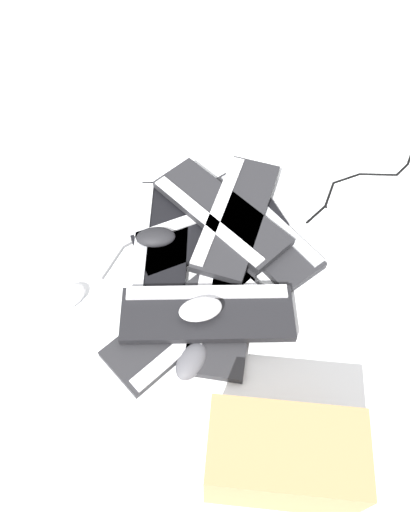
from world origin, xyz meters
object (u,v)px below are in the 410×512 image
(keyboard_3, at_px, (185,321))
(keyboard_5, at_px, (207,313))
(mouse_0, at_px, (200,309))
(mouse_1, at_px, (66,298))
(cardboard_box, at_px, (282,458))
(keyboard_6, at_px, (236,215))
(keyboard_0, at_px, (256,228))
(keyboard_1, at_px, (210,231))
(keyboard_7, at_px, (220,212))
(keyboard_4, at_px, (223,299))
(keyboard_2, at_px, (160,241))
(mouse_2, at_px, (156,237))
(mouse_3, at_px, (192,360))

(keyboard_3, bearing_deg, keyboard_5, -15.96)
(mouse_0, distance_m, mouse_1, 0.37)
(cardboard_box, bearing_deg, keyboard_6, 73.18)
(keyboard_0, height_order, keyboard_1, same)
(keyboard_7, bearing_deg, keyboard_5, -119.09)
(keyboard_6, bearing_deg, keyboard_1, -176.84)
(keyboard_3, relative_size, mouse_0, 4.22)
(mouse_1, bearing_deg, cardboard_box, -76.37)
(keyboard_0, xyz_separation_m, keyboard_7, (-0.08, 0.07, 0.03))
(keyboard_7, bearing_deg, keyboard_4, -111.67)
(keyboard_2, relative_size, keyboard_3, 1.00)
(keyboard_6, xyz_separation_m, mouse_2, (-0.24, 0.01, 0.01))
(keyboard_3, relative_size, cardboard_box, 1.51)
(keyboard_2, distance_m, mouse_2, 0.04)
(keyboard_0, xyz_separation_m, mouse_1, (-0.57, -0.02, 0.01))
(keyboard_3, height_order, keyboard_6, keyboard_6)
(mouse_0, height_order, cardboard_box, cardboard_box)
(keyboard_1, xyz_separation_m, keyboard_5, (-0.12, -0.26, 0.03))
(keyboard_7, relative_size, mouse_3, 4.22)
(keyboard_7, xyz_separation_m, mouse_3, (-0.24, -0.39, -0.02))
(keyboard_0, relative_size, keyboard_4, 1.02)
(keyboard_6, height_order, mouse_2, mouse_2)
(keyboard_3, bearing_deg, keyboard_7, 51.55)
(keyboard_2, bearing_deg, keyboard_3, -95.76)
(keyboard_0, bearing_deg, keyboard_7, 139.11)
(keyboard_7, height_order, mouse_2, mouse_2)
(mouse_2, bearing_deg, mouse_1, -145.47)
(keyboard_4, bearing_deg, keyboard_2, 110.37)
(keyboard_7, bearing_deg, keyboard_3, -128.45)
(keyboard_1, relative_size, mouse_1, 4.03)
(keyboard_4, bearing_deg, mouse_1, 157.48)
(keyboard_0, relative_size, keyboard_6, 1.07)
(keyboard_2, bearing_deg, keyboard_7, 3.13)
(mouse_1, height_order, cardboard_box, cardboard_box)
(keyboard_3, xyz_separation_m, keyboard_6, (0.26, 0.25, 0.03))
(keyboard_7, height_order, mouse_0, mouse_0)
(keyboard_1, distance_m, keyboard_2, 0.15)
(keyboard_1, distance_m, mouse_1, 0.44)
(keyboard_0, height_order, keyboard_3, same)
(keyboard_0, bearing_deg, cardboard_box, -111.68)
(keyboard_5, height_order, keyboard_7, same)
(mouse_2, bearing_deg, keyboard_7, 24.18)
(keyboard_0, bearing_deg, mouse_2, 169.21)
(mouse_0, bearing_deg, keyboard_0, -131.83)
(keyboard_3, height_order, mouse_2, mouse_2)
(keyboard_7, bearing_deg, cardboard_box, -103.11)
(keyboard_2, relative_size, keyboard_6, 1.07)
(keyboard_0, height_order, keyboard_7, keyboard_7)
(keyboard_3, distance_m, mouse_3, 0.11)
(keyboard_2, distance_m, keyboard_7, 0.19)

